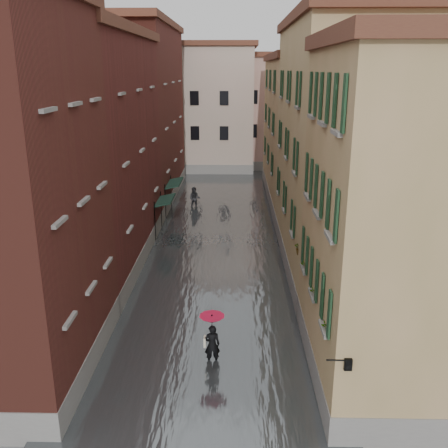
# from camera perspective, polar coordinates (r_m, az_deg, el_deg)

# --- Properties ---
(ground) EXTENTS (120.00, 120.00, 0.00)m
(ground) POSITION_cam_1_polar(r_m,az_deg,el_deg) (21.21, -2.11, -13.46)
(ground) COLOR #505052
(ground) RESTS_ON ground
(floodwater) EXTENTS (10.00, 60.00, 0.20)m
(floodwater) POSITION_cam_1_polar(r_m,az_deg,el_deg) (33.00, -0.80, -1.67)
(floodwater) COLOR #4F5558
(floodwater) RESTS_ON ground
(building_left_mid) EXTENTS (6.00, 14.00, 12.50)m
(building_left_mid) POSITION_cam_1_polar(r_m,az_deg,el_deg) (28.75, -15.36, 7.52)
(building_left_mid) COLOR #551E1B
(building_left_mid) RESTS_ON ground
(building_left_far) EXTENTS (6.00, 16.00, 14.00)m
(building_left_far) POSITION_cam_1_polar(r_m,az_deg,el_deg) (43.14, -9.83, 11.98)
(building_left_far) COLOR maroon
(building_left_far) RESTS_ON ground
(building_right_near) EXTENTS (6.00, 8.00, 11.50)m
(building_right_near) POSITION_cam_1_polar(r_m,az_deg,el_deg) (17.94, 20.20, -0.30)
(building_right_near) COLOR #9A844F
(building_right_near) RESTS_ON ground
(building_right_mid) EXTENTS (6.00, 14.00, 13.00)m
(building_right_mid) POSITION_cam_1_polar(r_m,az_deg,el_deg) (28.13, 13.38, 7.98)
(building_right_mid) COLOR tan
(building_right_mid) RESTS_ON ground
(building_right_far) EXTENTS (6.00, 16.00, 11.50)m
(building_right_far) POSITION_cam_1_polar(r_m,az_deg,el_deg) (42.88, 9.26, 10.30)
(building_right_far) COLOR #9A844F
(building_right_far) RESTS_ON ground
(building_end_cream) EXTENTS (12.00, 9.00, 13.00)m
(building_end_cream) POSITION_cam_1_polar(r_m,az_deg,el_deg) (56.50, -3.00, 12.91)
(building_end_cream) COLOR #B09E8B
(building_end_cream) RESTS_ON ground
(building_end_pink) EXTENTS (10.00, 9.00, 12.00)m
(building_end_pink) POSITION_cam_1_polar(r_m,az_deg,el_deg) (58.58, 6.18, 12.51)
(building_end_pink) COLOR tan
(building_end_pink) RESTS_ON ground
(awning_near) EXTENTS (1.09, 2.85, 2.80)m
(awning_near) POSITION_cam_1_polar(r_m,az_deg,el_deg) (33.23, -6.81, 2.60)
(awning_near) COLOR black
(awning_near) RESTS_ON ground
(awning_far) EXTENTS (1.09, 3.38, 2.80)m
(awning_far) POSITION_cam_1_polar(r_m,az_deg,el_deg) (38.22, -5.74, 4.60)
(awning_far) COLOR black
(awning_far) RESTS_ON ground
(wall_lantern) EXTENTS (0.71, 0.22, 0.35)m
(wall_lantern) POSITION_cam_1_polar(r_m,az_deg,el_deg) (14.83, 13.88, -15.19)
(wall_lantern) COLOR black
(wall_lantern) RESTS_ON ground
(window_planters) EXTENTS (0.59, 8.03, 0.84)m
(window_planters) POSITION_cam_1_polar(r_m,az_deg,el_deg) (19.15, 10.10, -5.51)
(window_planters) COLOR maroon
(window_planters) RESTS_ON ground
(pedestrian_main) EXTENTS (0.97, 0.97, 2.06)m
(pedestrian_main) POSITION_cam_1_polar(r_m,az_deg,el_deg) (19.26, -1.39, -12.55)
(pedestrian_main) COLOR black
(pedestrian_main) RESTS_ON ground
(pedestrian_far) EXTENTS (0.97, 0.79, 1.85)m
(pedestrian_far) POSITION_cam_1_polar(r_m,az_deg,el_deg) (39.91, -3.38, 2.91)
(pedestrian_far) COLOR black
(pedestrian_far) RESTS_ON ground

